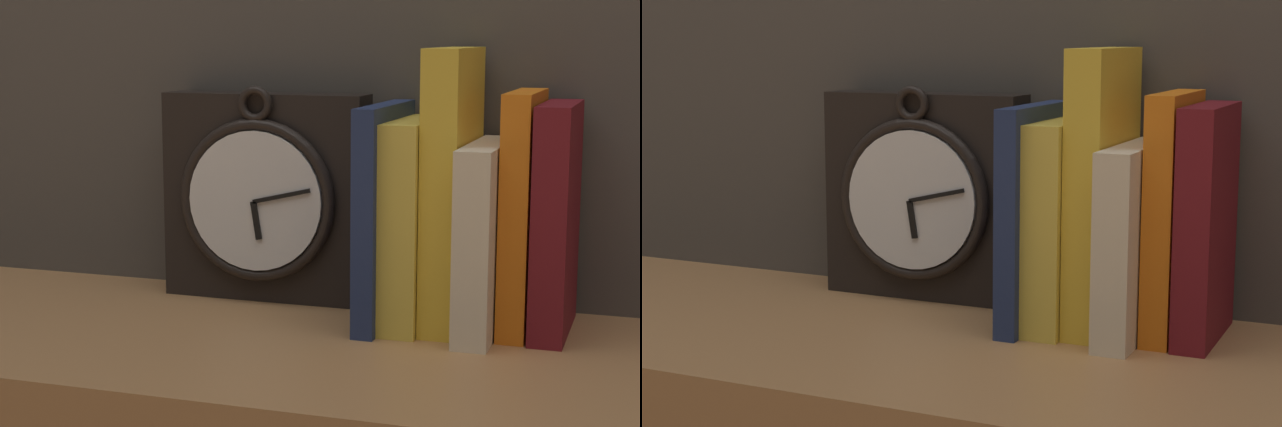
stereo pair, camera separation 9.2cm
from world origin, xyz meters
The scene contains 7 objects.
clock centered at (-0.10, 0.13, 0.84)m, with size 0.21×0.06×0.22m.
book_slot0_navy centered at (0.03, 0.09, 0.84)m, with size 0.02×0.15×0.20m.
book_slot1_yellow centered at (0.06, 0.09, 0.83)m, with size 0.03×0.14×0.19m.
book_slot2_yellow centered at (0.09, 0.10, 0.86)m, with size 0.03×0.13×0.25m.
book_slot3_cream centered at (0.13, 0.09, 0.82)m, with size 0.03×0.15×0.17m.
book_slot4_orange centered at (0.16, 0.10, 0.84)m, with size 0.03×0.12×0.22m.
book_slot5_maroon centered at (0.19, 0.10, 0.84)m, with size 0.03×0.12×0.21m.
Camera 2 is at (0.37, -0.82, 1.00)m, focal length 60.00 mm.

